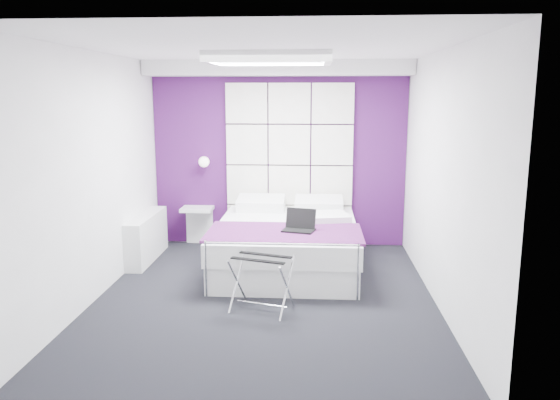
% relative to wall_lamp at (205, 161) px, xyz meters
% --- Properties ---
extents(floor, '(4.40, 4.40, 0.00)m').
position_rel_wall_lamp_xyz_m(floor, '(1.05, -2.06, -1.22)').
color(floor, black).
rests_on(floor, ground).
extents(ceiling, '(4.40, 4.40, 0.00)m').
position_rel_wall_lamp_xyz_m(ceiling, '(1.05, -2.06, 1.38)').
color(ceiling, white).
rests_on(ceiling, wall_back).
extents(wall_back, '(3.60, 0.00, 3.60)m').
position_rel_wall_lamp_xyz_m(wall_back, '(1.05, 0.14, 0.08)').
color(wall_back, white).
rests_on(wall_back, floor).
extents(wall_left, '(0.00, 4.40, 4.40)m').
position_rel_wall_lamp_xyz_m(wall_left, '(-0.75, -2.06, 0.08)').
color(wall_left, white).
rests_on(wall_left, floor).
extents(wall_right, '(0.00, 4.40, 4.40)m').
position_rel_wall_lamp_xyz_m(wall_right, '(2.85, -2.06, 0.08)').
color(wall_right, white).
rests_on(wall_right, floor).
extents(accent_wall, '(3.58, 0.02, 2.58)m').
position_rel_wall_lamp_xyz_m(accent_wall, '(1.05, 0.13, 0.08)').
color(accent_wall, '#41114C').
rests_on(accent_wall, wall_back).
extents(soffit, '(3.58, 0.50, 0.20)m').
position_rel_wall_lamp_xyz_m(soffit, '(1.05, -0.11, 1.28)').
color(soffit, white).
rests_on(soffit, wall_back).
extents(headboard, '(1.80, 0.08, 2.30)m').
position_rel_wall_lamp_xyz_m(headboard, '(1.20, 0.08, -0.05)').
color(headboard, silver).
rests_on(headboard, wall_back).
extents(skylight, '(1.36, 0.86, 0.12)m').
position_rel_wall_lamp_xyz_m(skylight, '(1.05, -1.46, 1.33)').
color(skylight, white).
rests_on(skylight, ceiling).
extents(wall_lamp, '(0.15, 0.15, 0.15)m').
position_rel_wall_lamp_xyz_m(wall_lamp, '(0.00, 0.00, 0.00)').
color(wall_lamp, white).
rests_on(wall_lamp, wall_back).
extents(radiator, '(0.22, 1.20, 0.60)m').
position_rel_wall_lamp_xyz_m(radiator, '(-0.64, -0.76, -0.92)').
color(radiator, white).
rests_on(radiator, floor).
extents(bed, '(1.78, 2.15, 0.75)m').
position_rel_wall_lamp_xyz_m(bed, '(1.22, -0.99, -0.90)').
color(bed, white).
rests_on(bed, floor).
extents(nightstand, '(0.44, 0.34, 0.05)m').
position_rel_wall_lamp_xyz_m(nightstand, '(-0.12, -0.04, -0.68)').
color(nightstand, white).
rests_on(nightstand, wall_back).
extents(luggage_rack, '(0.57, 0.42, 0.56)m').
position_rel_wall_lamp_xyz_m(luggage_rack, '(1.05, -2.38, -0.94)').
color(luggage_rack, silver).
rests_on(luggage_rack, floor).
extents(laptop, '(0.35, 0.25, 0.25)m').
position_rel_wall_lamp_xyz_m(laptop, '(1.39, -1.46, -0.55)').
color(laptop, black).
rests_on(laptop, bed).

